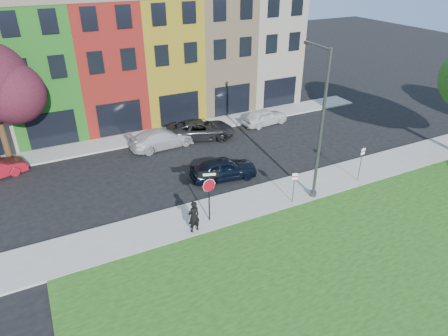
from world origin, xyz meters
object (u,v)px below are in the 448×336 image
sedan_near (223,169)px  street_lamp (319,127)px  man (194,217)px  stop_sign (209,186)px

sedan_near → street_lamp: 6.85m
man → street_lamp: (7.74, 0.20, 3.48)m
stop_sign → street_lamp: 6.99m
stop_sign → man: (-1.12, -0.52, -1.25)m
man → sedan_near: size_ratio=0.40×
stop_sign → man: bearing=-136.6°
stop_sign → sedan_near: 5.05m
sedan_near → street_lamp: size_ratio=0.52×
sedan_near → street_lamp: street_lamp is taller
man → sedan_near: 5.93m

